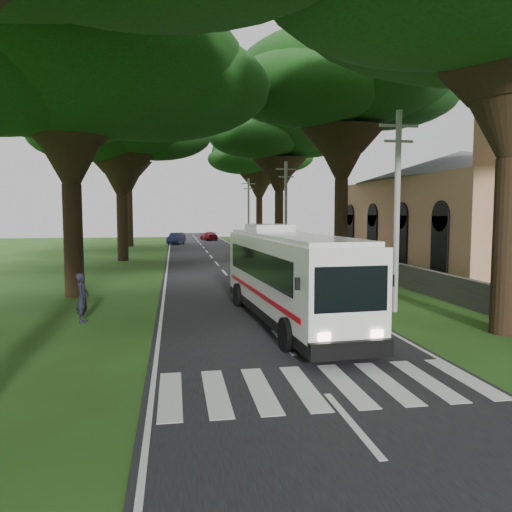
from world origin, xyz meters
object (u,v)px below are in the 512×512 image
object	(u,v)px
church	(461,200)
pole_far	(249,211)
pedestrian	(83,298)
pole_mid	(286,210)
pole_near	(397,208)
distant_car_c	(209,236)
distant_car_b	(176,238)
coach_bus	(288,275)

from	to	relation	value
church	pole_far	world-z (taller)	church
pole_far	pedestrian	distance (m)	41.90
church	pole_mid	bearing A→B (deg)	160.19
church	pole_near	world-z (taller)	church
pole_near	distant_car_c	xyz separation A→B (m)	(-3.82, 52.87, -3.55)
pole_mid	pedestrian	size ratio (longest dim) A/B	4.42
pole_near	pole_far	size ratio (longest dim) A/B	1.00
pole_mid	pedestrian	distance (m)	23.58
church	distant_car_b	size ratio (longest dim) A/B	5.56
pedestrian	pole_far	bearing A→B (deg)	-12.13
pole_mid	pedestrian	xyz separation A→B (m)	(-12.10, -19.98, -3.27)
pole_far	coach_bus	bearing A→B (deg)	-96.51
pole_near	distant_car_c	distance (m)	53.13
pole_near	coach_bus	world-z (taller)	pole_near
pole_near	pole_far	xyz separation A→B (m)	(0.00, 40.00, 0.00)
coach_bus	pole_far	bearing A→B (deg)	79.61
church	pole_near	bearing A→B (deg)	-128.50
pole_far	pole_mid	bearing A→B (deg)	-90.00
distant_car_b	distant_car_c	xyz separation A→B (m)	(4.68, 7.91, -0.11)
coach_bus	pedestrian	bearing A→B (deg)	166.62
coach_bus	distant_car_c	distance (m)	54.11
church	pole_far	xyz separation A→B (m)	(-12.36, 24.45, -0.73)
pole_mid	coach_bus	size ratio (longest dim) A/B	0.72
distant_car_b	distant_car_c	size ratio (longest dim) A/B	1.05
church	distant_car_b	bearing A→B (deg)	125.34
pole_mid	distant_car_c	xyz separation A→B (m)	(-3.82, 32.87, -3.55)
distant_car_c	pedestrian	size ratio (longest dim) A/B	2.27
pole_near	pole_mid	bearing A→B (deg)	90.00
pole_near	distant_car_c	world-z (taller)	pole_near
pole_far	distant_car_c	bearing A→B (deg)	106.53
pole_mid	distant_car_c	world-z (taller)	pole_mid
coach_bus	distant_car_b	xyz separation A→B (m)	(-3.80, 46.18, -1.00)
pole_far	coach_bus	size ratio (longest dim) A/B	0.72
coach_bus	distant_car_c	xyz separation A→B (m)	(0.88, 54.09, -1.12)
pole_near	distant_car_b	xyz separation A→B (m)	(-8.50, 44.96, -3.44)
church	pedestrian	distance (m)	29.25
pole_mid	coach_bus	world-z (taller)	pole_mid
distant_car_c	church	bearing A→B (deg)	99.59
pole_far	pedestrian	bearing A→B (deg)	-106.84
pole_far	coach_bus	world-z (taller)	pole_far
distant_car_b	pedestrian	size ratio (longest dim) A/B	2.38
pole_mid	pole_far	bearing A→B (deg)	90.00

